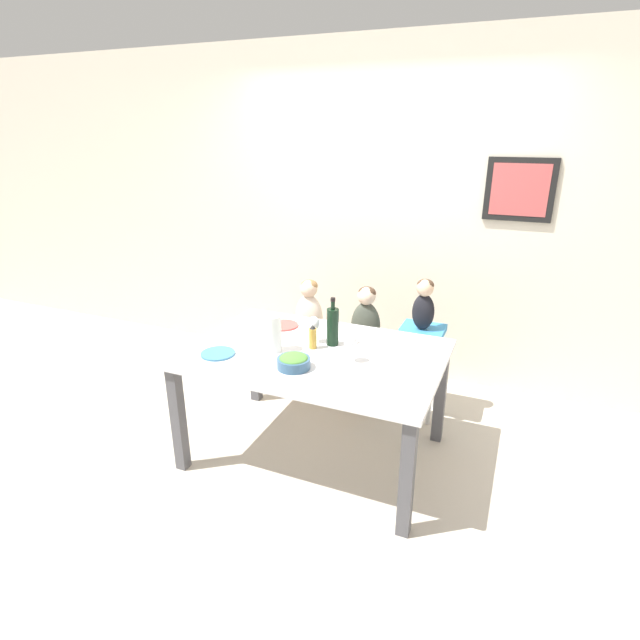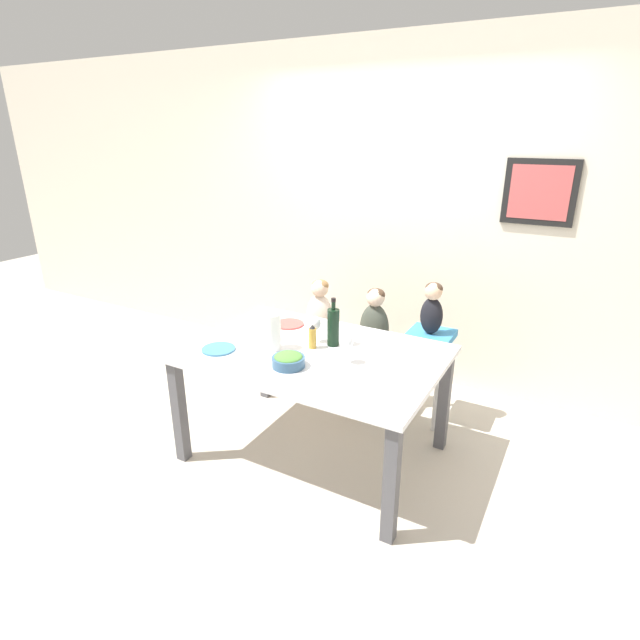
{
  "view_description": "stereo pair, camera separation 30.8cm",
  "coord_description": "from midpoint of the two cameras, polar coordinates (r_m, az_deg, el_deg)",
  "views": [
    {
      "loc": [
        1.12,
        -2.57,
        2.03
      ],
      "look_at": [
        0.0,
        0.08,
        0.92
      ],
      "focal_mm": 28.0,
      "sensor_mm": 36.0,
      "label": 1
    },
    {
      "loc": [
        1.4,
        -2.43,
        2.03
      ],
      "look_at": [
        0.0,
        0.08,
        0.92
      ],
      "focal_mm": 28.0,
      "sensor_mm": 36.0,
      "label": 2
    }
  ],
  "objects": [
    {
      "name": "paper_towel_roll",
      "position": [
        3.07,
        -2.64,
        -1.38
      ],
      "size": [
        0.11,
        0.11,
        0.23
      ],
      "color": "white",
      "rests_on": "dining_table"
    },
    {
      "name": "chair_far_left",
      "position": [
        4.0,
        2.17,
        -3.3
      ],
      "size": [
        0.36,
        0.41,
        0.45
      ],
      "color": "silver",
      "rests_on": "ground_plane"
    },
    {
      "name": "person_baby_right",
      "position": [
        3.53,
        15.18,
        1.55
      ],
      "size": [
        0.16,
        0.13,
        0.37
      ],
      "color": "black",
      "rests_on": "chair_right_highchair"
    },
    {
      "name": "ground_plane",
      "position": [
        3.46,
        1.97,
        -14.88
      ],
      "size": [
        14.0,
        14.0,
        0.0
      ],
      "primitive_type": "plane",
      "color": "#BCB2A3"
    },
    {
      "name": "wall_back",
      "position": [
        4.18,
        11.42,
        11.32
      ],
      "size": [
        10.0,
        0.09,
        2.7
      ],
      "color": "beige",
      "rests_on": "ground_plane"
    },
    {
      "name": "dinner_plate_back_left",
      "position": [
        3.49,
        -1.05,
        -0.51
      ],
      "size": [
        0.21,
        0.21,
        0.01
      ],
      "color": "#D14C47",
      "rests_on": "dining_table"
    },
    {
      "name": "condiment_bottle_hot_sauce",
      "position": [
        3.1,
        1.97,
        -2.01
      ],
      "size": [
        0.05,
        0.05,
        0.16
      ],
      "color": "#BC8E33",
      "rests_on": "dining_table"
    },
    {
      "name": "wine_glass_far",
      "position": [
        3.17,
        2.19,
        -0.51
      ],
      "size": [
        0.08,
        0.08,
        0.18
      ],
      "color": "white",
      "rests_on": "dining_table"
    },
    {
      "name": "chair_far_center",
      "position": [
        3.84,
        8.37,
        -4.65
      ],
      "size": [
        0.36,
        0.41,
        0.45
      ],
      "color": "silver",
      "rests_on": "ground_plane"
    },
    {
      "name": "person_child_center",
      "position": [
        3.71,
        8.63,
        -0.13
      ],
      "size": [
        0.22,
        0.15,
        0.5
      ],
      "color": "#3D4238",
      "rests_on": "chair_far_center"
    },
    {
      "name": "wine_glass_near",
      "position": [
        2.9,
        6.08,
        -2.74
      ],
      "size": [
        0.08,
        0.08,
        0.18
      ],
      "color": "white",
      "rests_on": "dining_table"
    },
    {
      "name": "salad_bowl_large",
      "position": [
        2.87,
        -0.57,
        -4.67
      ],
      "size": [
        0.19,
        0.19,
        0.08
      ],
      "color": "#335675",
      "rests_on": "dining_table"
    },
    {
      "name": "person_child_left",
      "position": [
        3.88,
        2.24,
        1.07
      ],
      "size": [
        0.22,
        0.15,
        0.5
      ],
      "color": "beige",
      "rests_on": "chair_far_left"
    },
    {
      "name": "chair_right_highchair",
      "position": [
        3.66,
        14.64,
        -3.8
      ],
      "size": [
        0.31,
        0.35,
        0.69
      ],
      "color": "silver",
      "rests_on": "ground_plane"
    },
    {
      "name": "dining_table",
      "position": [
        3.12,
        2.12,
        -5.14
      ],
      "size": [
        1.55,
        1.06,
        0.74
      ],
      "color": "silver",
      "rests_on": "ground_plane"
    },
    {
      "name": "wine_bottle",
      "position": [
        3.13,
        4.34,
        -0.79
      ],
      "size": [
        0.08,
        0.08,
        0.31
      ],
      "color": "black",
      "rests_on": "dining_table"
    },
    {
      "name": "dinner_plate_front_left",
      "position": [
        3.13,
        -8.79,
        -3.35
      ],
      "size": [
        0.21,
        0.21,
        0.01
      ],
      "color": "teal",
      "rests_on": "dining_table"
    }
  ]
}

